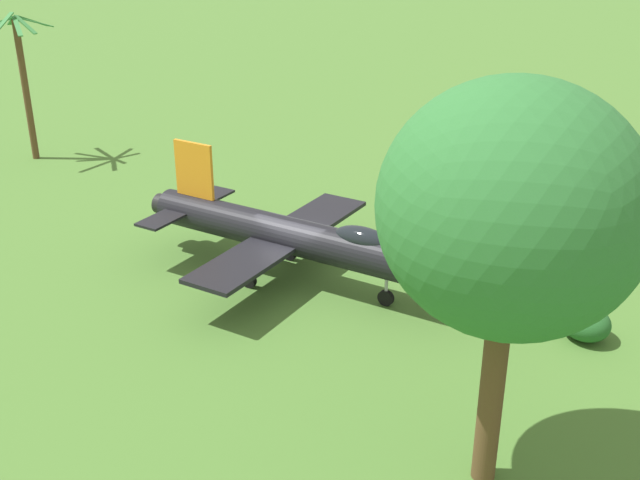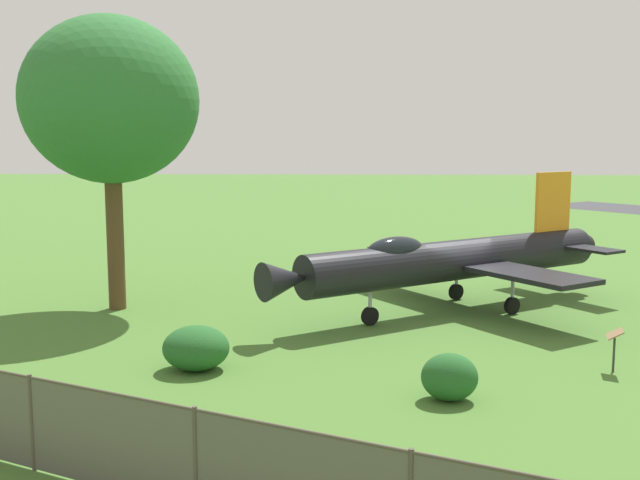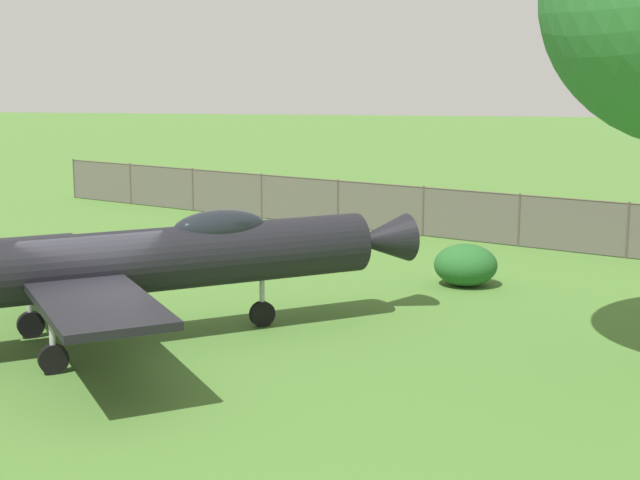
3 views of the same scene
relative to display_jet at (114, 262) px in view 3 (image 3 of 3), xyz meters
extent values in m
plane|color=#47722D|center=(-0.28, -0.19, -1.86)|extent=(200.00, 200.00, 0.00)
cylinder|color=black|center=(-0.28, -0.19, -0.04)|extent=(11.16, 8.33, 1.40)
cone|color=black|center=(5.40, 3.74, -0.04)|extent=(1.99, 1.89, 1.19)
ellipsoid|color=black|center=(2.00, 1.39, 0.56)|extent=(2.32, 1.99, 0.84)
cube|color=black|center=(-2.37, 1.72, -0.21)|extent=(4.01, 4.54, 0.16)
cube|color=black|center=(0.78, -2.82, -0.21)|extent=(4.01, 4.54, 0.16)
cylinder|color=#A5A8AD|center=(2.83, 1.96, -0.87)|extent=(0.12, 0.12, 1.38)
cylinder|color=black|center=(2.83, 1.96, -1.56)|extent=(0.60, 0.49, 0.60)
cylinder|color=#A5A8AD|center=(-2.11, 0.24, -0.87)|extent=(0.12, 0.12, 1.38)
cylinder|color=black|center=(-2.11, 0.24, -1.56)|extent=(0.60, 0.49, 0.60)
cylinder|color=#A5A8AD|center=(-0.52, -2.06, -0.87)|extent=(0.12, 0.12, 1.38)
cylinder|color=black|center=(-0.52, -2.06, -1.56)|extent=(0.60, 0.49, 0.60)
cylinder|color=#4C4238|center=(12.57, 11.53, -0.95)|extent=(0.08, 0.08, 1.82)
cylinder|color=#4C4238|center=(9.27, 13.03, -0.95)|extent=(0.08, 0.08, 1.82)
cylinder|color=#4C4238|center=(5.97, 14.54, -0.95)|extent=(0.08, 0.08, 1.82)
cylinder|color=#4C4238|center=(2.67, 16.04, -0.95)|extent=(0.08, 0.08, 1.82)
cylinder|color=#4C4238|center=(-0.63, 17.55, -0.95)|extent=(0.08, 0.08, 1.82)
cylinder|color=#4C4238|center=(-3.93, 19.05, -0.95)|extent=(0.08, 0.08, 1.82)
cylinder|color=#4C4238|center=(-7.23, 20.56, -0.95)|extent=(0.08, 0.08, 1.82)
cylinder|color=#4C4238|center=(-10.53, 22.06, -0.95)|extent=(0.08, 0.08, 1.82)
cylinder|color=#4C4238|center=(5.97, 14.54, -0.09)|extent=(33.01, 15.09, 0.05)
cube|color=#59544C|center=(5.97, 14.54, -0.95)|extent=(33.00, 15.07, 1.75)
ellipsoid|color=#235B26|center=(7.52, 6.92, -1.27)|extent=(1.75, 1.57, 1.17)
ellipsoid|color=#235B26|center=(1.19, 8.99, -1.30)|extent=(1.32, 1.10, 1.11)
cylinder|color=#333333|center=(-3.36, 6.68, -1.41)|extent=(0.06, 0.06, 0.90)
cube|color=olive|center=(-3.36, 6.68, -0.84)|extent=(0.52, 0.67, 0.25)
camera|label=1|loc=(24.27, -10.27, 11.67)|focal=43.47mm
camera|label=2|loc=(3.55, 25.91, 4.17)|focal=42.30mm
camera|label=3|loc=(7.49, -18.84, 4.14)|focal=52.61mm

